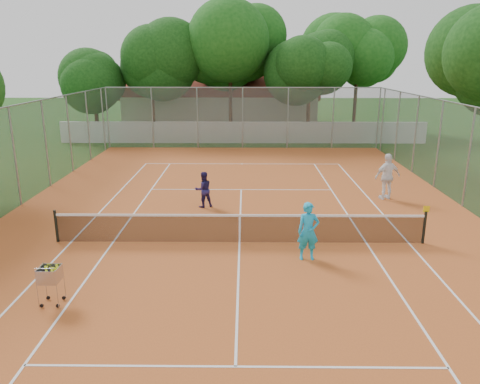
{
  "coord_description": "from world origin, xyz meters",
  "views": [
    {
      "loc": [
        0.17,
        -14.17,
        5.75
      ],
      "look_at": [
        0.0,
        1.5,
        1.3
      ],
      "focal_mm": 35.0,
      "sensor_mm": 36.0,
      "label": 1
    }
  ],
  "objects_px": {
    "clubhouse": "(221,100)",
    "ball_hopper": "(51,284)",
    "player_far_left": "(203,189)",
    "tennis_net": "(239,228)",
    "player_near": "(308,231)",
    "player_far_right": "(387,177)"
  },
  "relations": [
    {
      "from": "clubhouse",
      "to": "ball_hopper",
      "type": "xyz_separation_m",
      "value": [
        -2.5,
        -33.02,
        -1.65
      ]
    },
    {
      "from": "ball_hopper",
      "to": "player_far_left",
      "type": "bearing_deg",
      "value": 55.3
    },
    {
      "from": "tennis_net",
      "to": "ball_hopper",
      "type": "relative_size",
      "value": 11.26
    },
    {
      "from": "player_near",
      "to": "tennis_net",
      "type": "bearing_deg",
      "value": 145.19
    },
    {
      "from": "tennis_net",
      "to": "ball_hopper",
      "type": "xyz_separation_m",
      "value": [
        -4.5,
        -4.02,
        0.04
      ]
    },
    {
      "from": "tennis_net",
      "to": "player_far_left",
      "type": "distance_m",
      "value": 4.09
    },
    {
      "from": "ball_hopper",
      "to": "player_near",
      "type": "bearing_deg",
      "value": 9.13
    },
    {
      "from": "tennis_net",
      "to": "player_far_right",
      "type": "relative_size",
      "value": 6.06
    },
    {
      "from": "clubhouse",
      "to": "player_far_right",
      "type": "bearing_deg",
      "value": -71.17
    },
    {
      "from": "player_far_right",
      "to": "tennis_net",
      "type": "bearing_deg",
      "value": 23.08
    },
    {
      "from": "player_far_left",
      "to": "ball_hopper",
      "type": "relative_size",
      "value": 1.38
    },
    {
      "from": "tennis_net",
      "to": "player_near",
      "type": "bearing_deg",
      "value": -32.01
    },
    {
      "from": "player_near",
      "to": "ball_hopper",
      "type": "xyz_separation_m",
      "value": [
        -6.53,
        -2.75,
        -0.34
      ]
    },
    {
      "from": "player_near",
      "to": "clubhouse",
      "type": "bearing_deg",
      "value": 94.79
    },
    {
      "from": "player_far_right",
      "to": "player_near",
      "type": "bearing_deg",
      "value": 40.63
    },
    {
      "from": "tennis_net",
      "to": "player_far_left",
      "type": "height_order",
      "value": "player_far_left"
    },
    {
      "from": "clubhouse",
      "to": "player_far_left",
      "type": "height_order",
      "value": "clubhouse"
    },
    {
      "from": "player_far_left",
      "to": "player_far_right",
      "type": "distance_m",
      "value": 7.77
    },
    {
      "from": "ball_hopper",
      "to": "clubhouse",
      "type": "bearing_deg",
      "value": 71.99
    },
    {
      "from": "clubhouse",
      "to": "ball_hopper",
      "type": "distance_m",
      "value": 33.16
    },
    {
      "from": "player_far_right",
      "to": "ball_hopper",
      "type": "distance_m",
      "value": 13.99
    },
    {
      "from": "clubhouse",
      "to": "player_far_left",
      "type": "relative_size",
      "value": 11.29
    }
  ]
}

